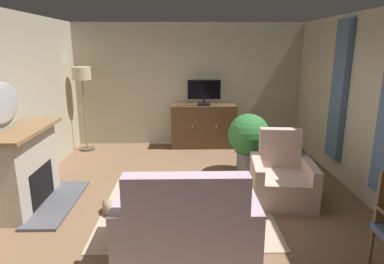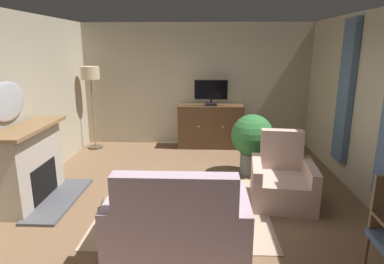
% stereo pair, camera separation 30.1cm
% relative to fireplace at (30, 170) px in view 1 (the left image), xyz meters
% --- Properties ---
extents(ground_plane, '(5.76, 7.00, 0.04)m').
position_rel_fireplace_xyz_m(ground_plane, '(2.30, -0.03, -0.56)').
color(ground_plane, brown).
extents(wall_back, '(5.76, 0.10, 2.77)m').
position_rel_fireplace_xyz_m(wall_back, '(2.30, 3.22, 0.84)').
color(wall_back, '#B2A88E').
rests_on(wall_back, ground_plane).
extents(wall_right_with_window, '(0.10, 7.00, 2.77)m').
position_rel_fireplace_xyz_m(wall_right_with_window, '(4.93, -0.03, 0.84)').
color(wall_right_with_window, '#BBB095').
rests_on(wall_right_with_window, ground_plane).
extents(curtain_panel_far, '(0.10, 0.44, 2.33)m').
position_rel_fireplace_xyz_m(curtain_panel_far, '(4.82, 1.03, 0.98)').
color(curtain_panel_far, slate).
extents(rug_central, '(2.35, 2.17, 0.01)m').
position_rel_fireplace_xyz_m(rug_central, '(2.23, -0.18, -0.54)').
color(rug_central, tan).
rests_on(rug_central, ground_plane).
extents(fireplace, '(0.83, 1.52, 1.15)m').
position_rel_fireplace_xyz_m(fireplace, '(0.00, 0.00, 0.00)').
color(fireplace, '#4C4C51').
rests_on(fireplace, ground_plane).
extents(wall_mirror_oval, '(0.06, 0.87, 0.56)m').
position_rel_fireplace_xyz_m(wall_mirror_oval, '(-0.25, 0.00, 0.96)').
color(wall_mirror_oval, '#B2B7BF').
extents(tv_cabinet, '(1.46, 0.49, 0.97)m').
position_rel_fireplace_xyz_m(tv_cabinet, '(2.65, 2.87, -0.08)').
color(tv_cabinet, '#352315').
rests_on(tv_cabinet, ground_plane).
extents(television, '(0.73, 0.20, 0.57)m').
position_rel_fireplace_xyz_m(television, '(2.65, 2.82, 0.73)').
color(television, black).
rests_on(television, tv_cabinet).
extents(coffee_table, '(0.88, 0.58, 0.40)m').
position_rel_fireplace_xyz_m(coffee_table, '(2.37, -0.11, -0.19)').
color(coffee_table, brown).
rests_on(coffee_table, ground_plane).
extents(tv_remote, '(0.18, 0.09, 0.02)m').
position_rel_fireplace_xyz_m(tv_remote, '(2.27, -0.25, -0.13)').
color(tv_remote, black).
rests_on(tv_remote, coffee_table).
extents(sofa_floral, '(1.56, 0.90, 1.04)m').
position_rel_fireplace_xyz_m(sofa_floral, '(2.23, -1.22, -0.20)').
color(sofa_floral, '#AD93A3').
rests_on(sofa_floral, ground_plane).
extents(armchair_in_far_corner, '(0.99, 1.01, 1.02)m').
position_rel_fireplace_xyz_m(armchair_in_far_corner, '(3.67, 0.13, -0.23)').
color(armchair_in_far_corner, '#BC9E8E').
rests_on(armchair_in_far_corner, ground_plane).
extents(potted_plant_tall_palm_by_window, '(0.74, 0.74, 1.10)m').
position_rel_fireplace_xyz_m(potted_plant_tall_palm_by_window, '(3.36, 1.22, 0.11)').
color(potted_plant_tall_palm_by_window, slate).
rests_on(potted_plant_tall_palm_by_window, ground_plane).
extents(cat, '(0.38, 0.65, 0.20)m').
position_rel_fireplace_xyz_m(cat, '(1.20, -0.34, -0.45)').
color(cat, '#937A5B').
rests_on(cat, ground_plane).
extents(floor_lamp, '(0.39, 0.39, 1.83)m').
position_rel_fireplace_xyz_m(floor_lamp, '(0.03, 2.69, 0.98)').
color(floor_lamp, '#4C4233').
rests_on(floor_lamp, ground_plane).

